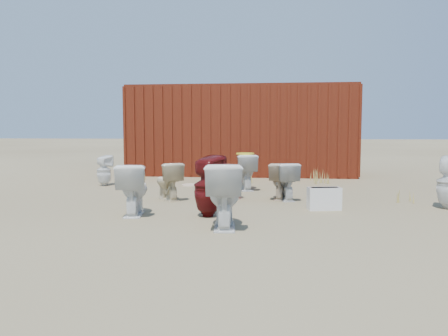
# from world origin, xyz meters

# --- Properties ---
(ground) EXTENTS (100.00, 100.00, 0.00)m
(ground) POSITION_xyz_m (0.00, 0.00, 0.00)
(ground) COLOR brown
(ground) RESTS_ON ground
(shipping_container) EXTENTS (6.00, 2.40, 2.40)m
(shipping_container) POSITION_xyz_m (0.00, 5.20, 1.20)
(shipping_container) COLOR #53120D
(shipping_container) RESTS_ON ground
(toilet_front_a) EXTENTS (0.53, 0.79, 0.75)m
(toilet_front_a) POSITION_xyz_m (-1.14, -1.04, 0.37)
(toilet_front_a) COLOR white
(toilet_front_a) RESTS_ON ground
(toilet_front_pink) EXTENTS (0.64, 0.74, 0.65)m
(toilet_front_pink) POSITION_xyz_m (0.10, 0.49, 0.33)
(toilet_front_pink) COLOR #E99D86
(toilet_front_pink) RESTS_ON ground
(toilet_front_c) EXTENTS (0.54, 0.85, 0.82)m
(toilet_front_c) POSITION_xyz_m (0.25, -1.70, 0.41)
(toilet_front_c) COLOR white
(toilet_front_c) RESTS_ON ground
(toilet_front_maroon) EXTENTS (0.54, 0.54, 0.87)m
(toilet_front_maroon) POSITION_xyz_m (-0.04, -1.05, 0.44)
(toilet_front_maroon) COLOR #590F0F
(toilet_front_maroon) RESTS_ON ground
(toilet_front_e) EXTENTS (0.54, 0.73, 0.66)m
(toilet_front_e) POSITION_xyz_m (1.07, 0.56, 0.33)
(toilet_front_e) COLOR silver
(toilet_front_e) RESTS_ON ground
(toilet_back_a) EXTENTS (0.41, 0.41, 0.67)m
(toilet_back_a) POSITION_xyz_m (-2.82, 2.09, 0.34)
(toilet_back_a) COLOR white
(toilet_back_a) RESTS_ON ground
(toilet_back_beige_left) EXTENTS (0.68, 0.74, 0.66)m
(toilet_back_beige_left) POSITION_xyz_m (-0.96, 0.34, 0.33)
(toilet_back_beige_left) COLOR beige
(toilet_back_beige_left) RESTS_ON ground
(toilet_back_beige_right) EXTENTS (0.43, 0.67, 0.65)m
(toilet_back_beige_right) POSITION_xyz_m (1.00, 0.66, 0.32)
(toilet_back_beige_right) COLOR #C2AC8E
(toilet_back_beige_right) RESTS_ON ground
(toilet_back_yellowlid) EXTENTS (0.57, 0.80, 0.73)m
(toilet_back_yellowlid) POSITION_xyz_m (0.30, 1.78, 0.37)
(toilet_back_yellowlid) COLOR silver
(toilet_back_yellowlid) RESTS_ON ground
(yellow_lid) EXTENTS (0.37, 0.46, 0.02)m
(yellow_lid) POSITION_xyz_m (0.30, 1.78, 0.74)
(yellow_lid) COLOR yellow
(yellow_lid) RESTS_ON toilet_back_yellowlid
(loose_tank) EXTENTS (0.53, 0.29, 0.35)m
(loose_tank) POSITION_xyz_m (1.66, -0.34, 0.17)
(loose_tank) COLOR silver
(loose_tank) RESTS_ON ground
(loose_lid_near) EXTENTS (0.48, 0.57, 0.02)m
(loose_lid_near) POSITION_xyz_m (-0.23, 2.14, 0.01)
(loose_lid_near) COLOR #C1AD8C
(loose_lid_near) RESTS_ON ground
(loose_lid_far) EXTENTS (0.37, 0.47, 0.02)m
(loose_lid_far) POSITION_xyz_m (-0.95, 2.32, 0.01)
(loose_lid_far) COLOR beige
(loose_lid_far) RESTS_ON ground
(weed_clump_a) EXTENTS (0.36, 0.36, 0.32)m
(weed_clump_a) POSITION_xyz_m (-2.38, 3.16, 0.16)
(weed_clump_a) COLOR olive
(weed_clump_a) RESTS_ON ground
(weed_clump_b) EXTENTS (0.32, 0.32, 0.27)m
(weed_clump_b) POSITION_xyz_m (0.28, 2.90, 0.14)
(weed_clump_b) COLOR olive
(weed_clump_b) RESTS_ON ground
(weed_clump_c) EXTENTS (0.36, 0.36, 0.31)m
(weed_clump_c) POSITION_xyz_m (2.01, 2.97, 0.16)
(weed_clump_c) COLOR olive
(weed_clump_c) RESTS_ON ground
(weed_clump_d) EXTENTS (0.30, 0.30, 0.25)m
(weed_clump_d) POSITION_xyz_m (-0.59, 3.50, 0.13)
(weed_clump_d) COLOR olive
(weed_clump_d) RESTS_ON ground
(weed_clump_e) EXTENTS (0.34, 0.34, 0.30)m
(weed_clump_e) POSITION_xyz_m (1.79, 3.50, 0.15)
(weed_clump_e) COLOR olive
(weed_clump_e) RESTS_ON ground
(weed_clump_f) EXTENTS (0.28, 0.28, 0.23)m
(weed_clump_f) POSITION_xyz_m (3.09, 0.53, 0.11)
(weed_clump_f) COLOR olive
(weed_clump_f) RESTS_ON ground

